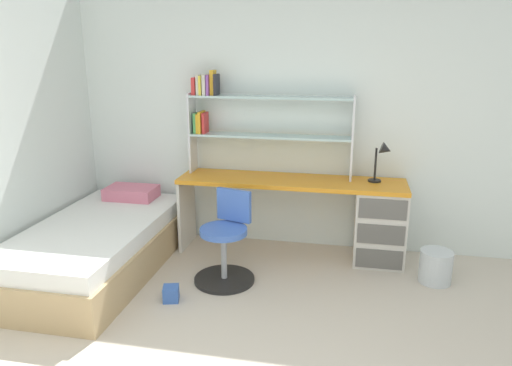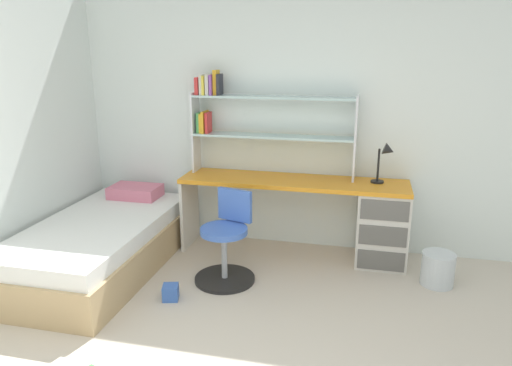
{
  "view_description": "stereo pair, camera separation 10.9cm",
  "coord_description": "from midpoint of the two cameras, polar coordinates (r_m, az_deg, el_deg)",
  "views": [
    {
      "loc": [
        0.47,
        -1.77,
        1.94
      ],
      "look_at": [
        -0.26,
        1.78,
        0.9
      ],
      "focal_mm": 33.34,
      "sensor_mm": 36.0,
      "label": 1
    },
    {
      "loc": [
        0.57,
        -1.75,
        1.94
      ],
      "look_at": [
        -0.26,
        1.78,
        0.9
      ],
      "focal_mm": 33.34,
      "sensor_mm": 36.0,
      "label": 2
    }
  ],
  "objects": [
    {
      "name": "room_shell",
      "position": [
        3.56,
        -18.34,
        5.28
      ],
      "size": [
        5.49,
        6.57,
        2.66
      ],
      "color": "silver",
      "rests_on": "ground_plane"
    },
    {
      "name": "desk",
      "position": [
        4.53,
        10.73,
        -3.84
      ],
      "size": [
        2.13,
        0.5,
        0.75
      ],
      "color": "orange",
      "rests_on": "ground_plane"
    },
    {
      "name": "bookshelf_hutch",
      "position": [
        4.56,
        -1.54,
        8.17
      ],
      "size": [
        1.57,
        0.22,
        0.99
      ],
      "color": "silver",
      "rests_on": "desk"
    },
    {
      "name": "desk_lamp",
      "position": [
        4.42,
        14.34,
        3.17
      ],
      "size": [
        0.2,
        0.17,
        0.38
      ],
      "color": "black",
      "rests_on": "desk"
    },
    {
      "name": "swivel_chair",
      "position": [
        4.1,
        -4.43,
        -7.66
      ],
      "size": [
        0.52,
        0.52,
        0.77
      ],
      "color": "black",
      "rests_on": "ground_plane"
    },
    {
      "name": "bed_platform",
      "position": [
        4.53,
        -19.11,
        -7.2
      ],
      "size": [
        1.04,
        1.97,
        0.58
      ],
      "color": "tan",
      "rests_on": "ground_plane"
    },
    {
      "name": "waste_bin",
      "position": [
        4.37,
        20.07,
        -9.4
      ],
      "size": [
        0.27,
        0.27,
        0.28
      ],
      "primitive_type": "cylinder",
      "color": "silver",
      "rests_on": "ground_plane"
    },
    {
      "name": "toy_block_blue_1",
      "position": [
        3.93,
        -10.97,
        -12.91
      ],
      "size": [
        0.15,
        0.15,
        0.12
      ],
      "primitive_type": "cube",
      "rotation": [
        0.0,
        0.0,
        0.28
      ],
      "color": "#3860B7",
      "rests_on": "ground_plane"
    }
  ]
}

